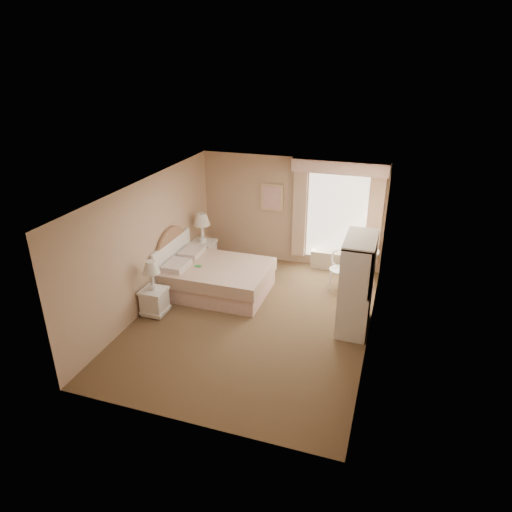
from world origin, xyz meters
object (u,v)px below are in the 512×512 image
(nightstand_far, at_px, (203,247))
(bed, at_px, (214,277))
(nightstand_near, at_px, (154,295))
(armoire, at_px, (356,291))
(round_table, at_px, (364,259))
(cafe_chair, at_px, (339,266))

(nightstand_far, bearing_deg, bed, -56.44)
(nightstand_near, xyz_separation_m, armoire, (3.65, 0.73, 0.31))
(nightstand_far, xyz_separation_m, armoire, (3.65, -1.54, 0.24))
(armoire, bearing_deg, nightstand_near, -168.77)
(bed, xyz_separation_m, nightstand_near, (-0.72, -1.18, 0.07))
(bed, height_order, round_table, bed)
(nightstand_far, distance_m, cafe_chair, 3.15)
(nightstand_far, bearing_deg, nightstand_near, -90.00)
(bed, height_order, nightstand_far, bed)
(cafe_chair, bearing_deg, round_table, 47.56)
(cafe_chair, bearing_deg, nightstand_near, -150.15)
(nightstand_near, distance_m, round_table, 4.54)
(nightstand_near, distance_m, cafe_chair, 3.84)
(nightstand_near, height_order, cafe_chair, nightstand_near)
(nightstand_near, bearing_deg, bed, 58.75)
(nightstand_near, bearing_deg, armoire, 11.23)
(round_table, bearing_deg, bed, -150.85)
(nightstand_near, xyz_separation_m, nightstand_far, (0.00, 2.26, 0.07))
(cafe_chair, height_order, armoire, armoire)
(bed, distance_m, round_table, 3.29)
(bed, relative_size, round_table, 3.16)
(round_table, xyz_separation_m, armoire, (0.06, -2.06, 0.28))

